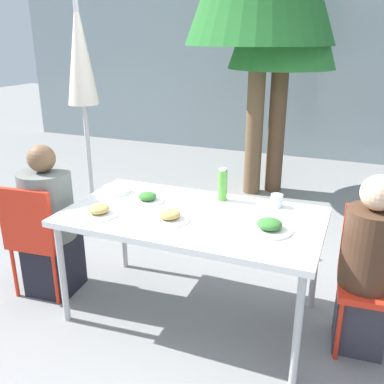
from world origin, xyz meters
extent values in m
plane|color=gray|center=(0.00, 0.00, 0.00)|extent=(24.00, 24.00, 0.00)
cube|color=#89999E|center=(0.00, 4.54, 1.50)|extent=(10.00, 0.20, 3.00)
cube|color=white|center=(0.00, 0.00, 0.72)|extent=(1.63, 0.89, 0.04)
cylinder|color=#B7B7B7|center=(-0.75, -0.38, 0.35)|extent=(0.04, 0.04, 0.70)
cylinder|color=#B7B7B7|center=(0.75, -0.38, 0.35)|extent=(0.04, 0.04, 0.70)
cylinder|color=#B7B7B7|center=(-0.75, 0.38, 0.35)|extent=(0.04, 0.04, 0.70)
cylinder|color=#B7B7B7|center=(0.75, 0.38, 0.35)|extent=(0.04, 0.04, 0.70)
cube|color=red|center=(-1.11, -0.11, 0.41)|extent=(0.44, 0.44, 0.04)
cube|color=red|center=(-1.10, -0.29, 0.64)|extent=(0.40, 0.07, 0.42)
cylinder|color=red|center=(-1.30, 0.05, 0.20)|extent=(0.03, 0.03, 0.39)
cylinder|color=red|center=(-0.96, 0.08, 0.20)|extent=(0.03, 0.03, 0.39)
cylinder|color=red|center=(-1.27, -0.29, 0.20)|extent=(0.03, 0.03, 0.39)
cylinder|color=red|center=(-0.93, -0.26, 0.20)|extent=(0.03, 0.03, 0.39)
cube|color=black|center=(-1.06, -0.10, 0.22)|extent=(0.36, 0.36, 0.43)
cylinder|color=slate|center=(-1.06, -0.10, 0.68)|extent=(0.37, 0.37, 0.49)
sphere|color=brown|center=(-1.06, -0.10, 1.02)|extent=(0.19, 0.19, 0.19)
cube|color=red|center=(1.11, 0.08, 0.41)|extent=(0.43, 0.43, 0.04)
cube|color=red|center=(1.10, 0.26, 0.64)|extent=(0.40, 0.07, 0.42)
cylinder|color=red|center=(0.96, -0.10, 0.20)|extent=(0.03, 0.03, 0.39)
cylinder|color=red|center=(0.93, 0.24, 0.20)|extent=(0.03, 0.03, 0.39)
cube|color=#383842|center=(1.06, 0.08, 0.22)|extent=(0.30, 0.30, 0.43)
cylinder|color=#472D1E|center=(1.06, 0.08, 0.67)|extent=(0.31, 0.31, 0.47)
sphere|color=beige|center=(1.06, 0.08, 1.00)|extent=(0.20, 0.20, 0.20)
cylinder|color=#333333|center=(-1.42, 0.92, 0.03)|extent=(0.36, 0.36, 0.05)
cylinder|color=#BCBCBC|center=(-1.42, 0.92, 1.07)|extent=(0.04, 0.04, 2.14)
cone|color=beige|center=(-1.42, 0.92, 1.68)|extent=(0.28, 0.28, 0.91)
cylinder|color=white|center=(-0.54, -0.23, 0.75)|extent=(0.25, 0.25, 0.01)
ellipsoid|color=tan|center=(-0.54, -0.23, 0.78)|extent=(0.14, 0.14, 0.05)
cylinder|color=white|center=(-0.09, -0.14, 0.75)|extent=(0.25, 0.25, 0.01)
ellipsoid|color=tan|center=(-0.09, -0.14, 0.78)|extent=(0.14, 0.14, 0.05)
cylinder|color=white|center=(-0.37, 0.09, 0.75)|extent=(0.23, 0.23, 0.01)
ellipsoid|color=#33702D|center=(-0.37, 0.09, 0.78)|extent=(0.12, 0.12, 0.05)
cylinder|color=white|center=(0.51, -0.06, 0.75)|extent=(0.27, 0.27, 0.01)
ellipsoid|color=#33702D|center=(0.51, -0.06, 0.78)|extent=(0.15, 0.15, 0.06)
cylinder|color=#51A338|center=(0.10, 0.31, 0.85)|extent=(0.06, 0.06, 0.21)
cylinder|color=white|center=(0.10, 0.31, 0.96)|extent=(0.04, 0.04, 0.02)
cylinder|color=silver|center=(0.47, 0.33, 0.78)|extent=(0.08, 0.08, 0.08)
cylinder|color=white|center=(-0.66, 0.17, 0.76)|extent=(0.19, 0.19, 0.05)
cylinder|color=brown|center=(-0.24, 2.55, 0.86)|extent=(0.20, 0.20, 1.71)
cylinder|color=brown|center=(-0.01, 2.72, 0.73)|extent=(0.20, 0.20, 1.46)
camera|label=1|loc=(0.93, -2.32, 1.80)|focal=40.00mm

